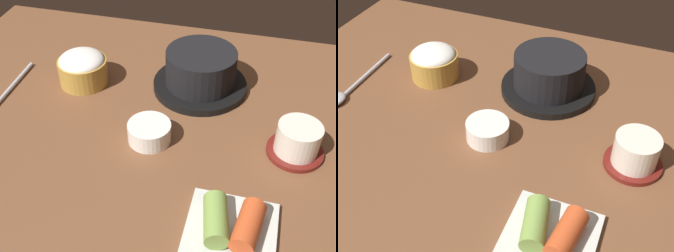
# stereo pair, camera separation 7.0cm
# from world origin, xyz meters

# --- Properties ---
(dining_table) EXTENTS (1.00, 0.76, 0.02)m
(dining_table) POSITION_xyz_m (0.00, 0.00, 0.01)
(dining_table) COLOR brown
(dining_table) RESTS_ON ground
(stone_pot) EXTENTS (0.18, 0.18, 0.08)m
(stone_pot) POSITION_xyz_m (0.04, 0.14, 0.06)
(stone_pot) COLOR black
(stone_pot) RESTS_ON dining_table
(rice_bowl) EXTENTS (0.10, 0.10, 0.07)m
(rice_bowl) POSITION_xyz_m (-0.18, 0.10, 0.05)
(rice_bowl) COLOR #B78C38
(rice_bowl) RESTS_ON dining_table
(tea_cup_with_saucer) EXTENTS (0.09, 0.09, 0.06)m
(tea_cup_with_saucer) POSITION_xyz_m (0.23, -0.00, 0.05)
(tea_cup_with_saucer) COLOR maroon
(tea_cup_with_saucer) RESTS_ON dining_table
(banchan_cup_center) EXTENTS (0.07, 0.07, 0.03)m
(banchan_cup_center) POSITION_xyz_m (-0.01, -0.03, 0.04)
(banchan_cup_center) COLOR white
(banchan_cup_center) RESTS_ON dining_table
(kimchi_plate) EXTENTS (0.12, 0.12, 0.04)m
(kimchi_plate) POSITION_xyz_m (0.15, -0.18, 0.04)
(kimchi_plate) COLOR silver
(kimchi_plate) RESTS_ON dining_table
(spoon) EXTENTS (0.04, 0.20, 0.01)m
(spoon) POSITION_xyz_m (-0.32, -0.02, 0.03)
(spoon) COLOR #B7B7BC
(spoon) RESTS_ON dining_table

